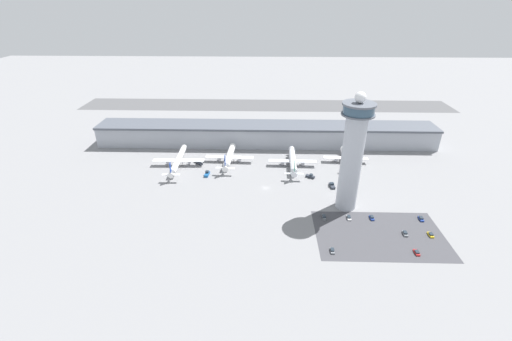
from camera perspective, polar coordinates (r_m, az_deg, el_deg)
name	(u,v)px	position (r m, az deg, el deg)	size (l,w,h in m)	color
ground_plane	(266,188)	(213.21, 1.64, -2.94)	(1000.00, 1000.00, 0.00)	gray
terminal_building	(266,134)	(272.72, 1.68, 6.05)	(263.75, 25.00, 16.74)	#A3A8B2
runway_strip	(266,105)	(377.94, 1.68, 10.83)	(395.63, 44.00, 0.01)	#515154
control_tower	(352,153)	(186.56, 15.79, 2.80)	(16.74, 16.74, 65.75)	#ADB2BC
parking_lot_surface	(379,235)	(185.32, 19.88, -10.04)	(64.00, 40.00, 0.01)	#424247
airplane_gate_alpha	(178,160)	(243.99, -12.85, 1.68)	(35.95, 46.13, 13.27)	white
airplane_gate_bravo	(229,157)	(244.23, -4.49, 2.28)	(34.58, 39.33, 14.04)	white
airplane_gate_charlie	(293,161)	(239.10, 6.15, 1.60)	(33.55, 41.68, 13.55)	silver
airplane_gate_delta	(346,158)	(251.24, 14.76, 2.06)	(31.49, 32.38, 12.70)	white
service_truck_catering	(332,186)	(219.19, 12.54, -2.47)	(3.32, 6.79, 2.62)	black
service_truck_fuel	(310,176)	(227.37, 9.04, -0.97)	(6.27, 4.99, 2.74)	black
service_truck_baggage	(198,163)	(246.61, -9.56, 1.32)	(7.28, 7.61, 2.43)	black
service_truck_water	(207,174)	(229.88, -8.16, -0.55)	(3.01, 6.99, 2.91)	black
car_red_hatchback	(417,252)	(179.90, 25.21, -12.26)	(1.91, 4.33, 1.40)	black
car_yellow_taxi	(349,218)	(192.13, 15.21, -7.58)	(2.00, 4.71, 1.46)	black
car_navy_sedan	(421,219)	(204.66, 25.80, -7.24)	(2.05, 4.59, 1.60)	black
car_blue_compact	(431,235)	(194.40, 27.10, -9.51)	(1.95, 4.40, 1.51)	black
car_black_suv	(332,251)	(168.42, 12.60, -12.89)	(1.90, 4.27, 1.41)	black
car_silver_sedan	(405,233)	(189.86, 23.58, -9.59)	(2.02, 4.40, 1.56)	black
car_white_wagon	(372,218)	(195.54, 18.73, -7.46)	(1.95, 4.39, 1.58)	black
car_grey_coupe	(324,217)	(189.51, 11.26, -7.60)	(1.95, 4.78, 1.59)	black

